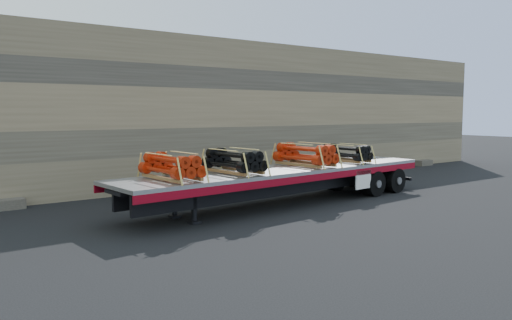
{
  "coord_description": "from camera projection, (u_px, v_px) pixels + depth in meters",
  "views": [
    {
      "loc": [
        -11.33,
        -15.05,
        3.53
      ],
      "look_at": [
        -0.0,
        0.26,
        1.69
      ],
      "focal_mm": 35.0,
      "sensor_mm": 36.0,
      "label": 1
    }
  ],
  "objects": [
    {
      "name": "bundle_front",
      "position": [
        171.0,
        167.0,
        15.77
      ],
      "size": [
        1.3,
        2.35,
        0.81
      ],
      "primitive_type": null,
      "rotation": [
        0.0,
        0.0,
        0.07
      ],
      "color": "#A52008",
      "rests_on": "trailer"
    },
    {
      "name": "bundle_midrear",
      "position": [
        305.0,
        155.0,
        19.71
      ],
      "size": [
        1.4,
        2.53,
        0.87
      ],
      "primitive_type": null,
      "rotation": [
        0.0,
        0.0,
        0.07
      ],
      "color": "#A52008",
      "rests_on": "trailer"
    },
    {
      "name": "rock_wall",
      "position": [
        179.0,
        112.0,
        23.95
      ],
      "size": [
        44.0,
        3.0,
        7.0
      ],
      "primitive_type": "cube",
      "color": "#7A6B54",
      "rests_on": "ground"
    },
    {
      "name": "ground",
      "position": [
        260.0,
        204.0,
        19.09
      ],
      "size": [
        120.0,
        120.0,
        0.0
      ],
      "primitive_type": "plane",
      "color": "black",
      "rests_on": "ground"
    },
    {
      "name": "bundle_rear",
      "position": [
        346.0,
        153.0,
        21.36
      ],
      "size": [
        1.18,
        2.13,
        0.73
      ],
      "primitive_type": null,
      "rotation": [
        0.0,
        0.0,
        0.07
      ],
      "color": "black",
      "rests_on": "trailer"
    },
    {
      "name": "bundle_midfront",
      "position": [
        234.0,
        162.0,
        17.38
      ],
      "size": [
        1.31,
        2.38,
        0.82
      ],
      "primitive_type": null,
      "rotation": [
        0.0,
        0.0,
        0.07
      ],
      "color": "black",
      "rests_on": "trailer"
    },
    {
      "name": "trailer",
      "position": [
        284.0,
        186.0,
        19.06
      ],
      "size": [
        14.01,
        3.66,
        1.39
      ],
      "primitive_type": null,
      "rotation": [
        0.0,
        0.0,
        0.07
      ],
      "color": "#A5A7AD",
      "rests_on": "ground"
    }
  ]
}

